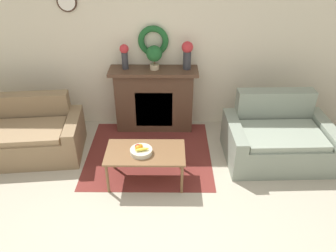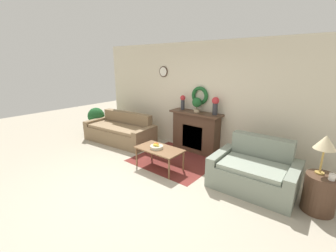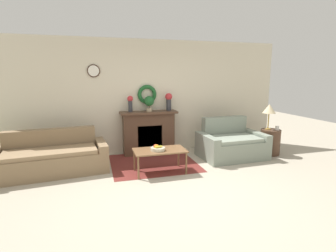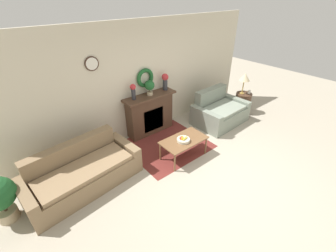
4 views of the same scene
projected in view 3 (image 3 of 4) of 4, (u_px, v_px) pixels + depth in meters
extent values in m
plane|color=#ADA38E|center=(180.00, 193.00, 4.21)|extent=(16.00, 16.00, 0.00)
cube|color=maroon|center=(153.00, 163.00, 5.67)|extent=(1.80, 1.66, 0.01)
cube|color=beige|center=(148.00, 97.00, 6.33)|extent=(6.80, 0.06, 2.70)
cylinder|color=#382319|center=(94.00, 71.00, 5.84)|extent=(0.28, 0.02, 0.28)
cylinder|color=white|center=(94.00, 71.00, 5.83)|extent=(0.24, 0.01, 0.24)
torus|color=#1E5628|center=(147.00, 94.00, 6.24)|extent=(0.45, 0.09, 0.45)
cube|color=#4C3323|center=(149.00, 134.00, 6.30)|extent=(1.20, 0.34, 0.98)
cube|color=black|center=(150.00, 138.00, 6.16)|extent=(0.58, 0.02, 0.59)
cube|color=orange|center=(150.00, 141.00, 6.17)|extent=(0.46, 0.01, 0.32)
cube|color=#4C3323|center=(149.00, 112.00, 6.17)|extent=(1.34, 0.41, 0.05)
cube|color=#846B4C|center=(52.00, 165.00, 4.96)|extent=(1.78, 0.86, 0.40)
cube|color=#846B4C|center=(52.00, 148.00, 5.33)|extent=(1.73, 0.37, 0.81)
cube|color=#846B4C|center=(102.00, 154.00, 5.38)|extent=(0.26, 0.90, 0.54)
cube|color=#917554|center=(51.00, 152.00, 4.92)|extent=(1.71, 0.80, 0.08)
cube|color=gray|center=(234.00, 150.00, 5.93)|extent=(1.12, 0.80, 0.42)
cube|color=gray|center=(224.00, 135.00, 6.34)|extent=(1.10, 0.26, 0.89)
cube|color=gray|center=(207.00, 148.00, 5.83)|extent=(0.21, 0.99, 0.56)
cube|color=gray|center=(255.00, 143.00, 6.21)|extent=(0.21, 0.99, 0.56)
cube|color=gray|center=(235.00, 139.00, 5.88)|extent=(1.08, 0.74, 0.08)
cube|color=brown|center=(160.00, 150.00, 5.04)|extent=(1.00, 0.56, 0.03)
cylinder|color=brown|center=(138.00, 168.00, 4.73)|extent=(0.04, 0.04, 0.43)
cylinder|color=brown|center=(186.00, 164.00, 4.98)|extent=(0.04, 0.04, 0.43)
cylinder|color=brown|center=(134.00, 160.00, 5.18)|extent=(0.04, 0.04, 0.43)
cylinder|color=brown|center=(179.00, 156.00, 5.43)|extent=(0.04, 0.04, 0.43)
cylinder|color=beige|center=(158.00, 149.00, 4.98)|extent=(0.28, 0.28, 0.06)
sphere|color=#B2231E|center=(155.00, 146.00, 4.98)|extent=(0.08, 0.08, 0.08)
sphere|color=orange|center=(157.00, 146.00, 5.00)|extent=(0.07, 0.07, 0.07)
sphere|color=orange|center=(156.00, 147.00, 4.96)|extent=(0.07, 0.07, 0.07)
ellipsoid|color=yellow|center=(159.00, 147.00, 4.94)|extent=(0.17, 0.08, 0.04)
cylinder|color=#4C3323|center=(270.00, 142.00, 6.26)|extent=(0.46, 0.46, 0.60)
cylinder|color=#B28E42|center=(268.00, 129.00, 6.23)|extent=(0.13, 0.13, 0.02)
cylinder|color=#B28E42|center=(268.00, 121.00, 6.19)|extent=(0.03, 0.03, 0.37)
cone|color=beige|center=(269.00, 109.00, 6.14)|extent=(0.30, 0.30, 0.21)
cylinder|color=silver|center=(277.00, 128.00, 6.15)|extent=(0.09, 0.09, 0.09)
cylinder|color=#2D2D33|center=(130.00, 106.00, 6.06)|extent=(0.10, 0.10, 0.25)
sphere|color=#B72D33|center=(130.00, 99.00, 6.02)|extent=(0.13, 0.13, 0.13)
cylinder|color=#2D2D33|center=(169.00, 105.00, 6.30)|extent=(0.12, 0.12, 0.27)
sphere|color=#B72D33|center=(169.00, 97.00, 6.27)|extent=(0.17, 0.17, 0.17)
cylinder|color=tan|center=(149.00, 110.00, 6.17)|extent=(0.14, 0.14, 0.08)
cylinder|color=#4C3823|center=(149.00, 107.00, 6.16)|extent=(0.02, 0.02, 0.07)
sphere|color=#1E5628|center=(149.00, 101.00, 6.13)|extent=(0.24, 0.24, 0.24)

